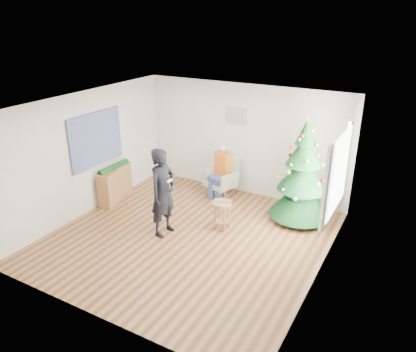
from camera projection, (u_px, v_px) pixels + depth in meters
The scene contains 19 objects.
floor at pixel (189, 238), 7.88m from camera, with size 5.00×5.00×0.00m, color brown.
ceiling at pixel (186, 105), 6.88m from camera, with size 5.00×5.00×0.00m, color white.
wall_back at pixel (244, 140), 9.40m from camera, with size 5.00×5.00×0.00m, color silver.
wall_front at pixel (88, 239), 5.36m from camera, with size 5.00×5.00×0.00m, color silver.
wall_left at pixel (86, 154), 8.50m from camera, with size 5.00×5.00×0.00m, color silver.
wall_right at pixel (325, 206), 6.26m from camera, with size 5.00×5.00×0.00m, color silver.
window_panel at pixel (339, 172), 7.00m from camera, with size 0.04×1.30×1.40m, color white.
curtains at pixel (337, 172), 7.02m from camera, with size 0.05×1.75×1.50m.
christmas_tree at pixel (303, 175), 8.18m from camera, with size 1.25×1.25×2.26m.
stool at pixel (222, 215), 8.08m from camera, with size 0.40×0.40×0.60m.
laptop at pixel (222, 202), 7.96m from camera, with size 0.33×0.21×0.03m, color silver.
armchair at pixel (222, 182), 9.56m from camera, with size 0.79×0.77×0.95m.
seated_person at pixel (221, 171), 9.42m from camera, with size 0.45×0.59×1.25m.
standing_man at pixel (163, 192), 7.72m from camera, with size 0.64×0.42×1.76m, color black.
game_controller at pixel (170, 181), 7.50m from camera, with size 0.04×0.13×0.04m, color white.
console at pixel (115, 185), 9.26m from camera, with size 0.30×1.00×0.80m, color brown.
garland at pixel (114, 167), 9.09m from camera, with size 0.14×0.14×0.90m, color black.
tapestry at pixel (96, 139), 8.63m from camera, with size 0.03×1.50×1.15m, color black.
framed_picture at pixel (236, 116), 9.25m from camera, with size 0.52×0.05×0.42m.
Camera 1 is at (3.65, -5.77, 4.13)m, focal length 35.00 mm.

